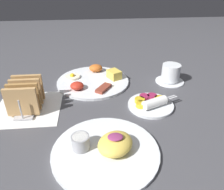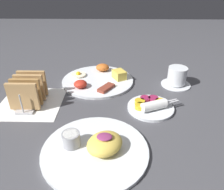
% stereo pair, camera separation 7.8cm
% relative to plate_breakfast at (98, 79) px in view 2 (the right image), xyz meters
% --- Properties ---
extents(ground_plane, '(3.00, 3.00, 0.00)m').
position_rel_plate_breakfast_xyz_m(ground_plane, '(-0.00, -0.20, -0.01)').
color(ground_plane, '#47474C').
extents(napkin_flat, '(0.22, 0.22, 0.00)m').
position_rel_plate_breakfast_xyz_m(napkin_flat, '(-0.23, -0.18, -0.01)').
color(napkin_flat, white).
rests_on(napkin_flat, ground_plane).
extents(plate_breakfast, '(0.30, 0.30, 0.05)m').
position_rel_plate_breakfast_xyz_m(plate_breakfast, '(0.00, 0.00, 0.00)').
color(plate_breakfast, white).
rests_on(plate_breakfast, ground_plane).
extents(plate_condiments, '(0.18, 0.16, 0.04)m').
position_rel_plate_breakfast_xyz_m(plate_condiments, '(0.20, -0.21, 0.00)').
color(plate_condiments, white).
rests_on(plate_condiments, ground_plane).
extents(plate_foreground, '(0.28, 0.28, 0.06)m').
position_rel_plate_breakfast_xyz_m(plate_foreground, '(0.02, -0.41, 0.00)').
color(plate_foreground, white).
rests_on(plate_foreground, ground_plane).
extents(toast_rack, '(0.10, 0.15, 0.10)m').
position_rel_plate_breakfast_xyz_m(toast_rack, '(-0.23, -0.18, 0.04)').
color(toast_rack, '#B7B7BC').
rests_on(toast_rack, ground_plane).
extents(coffee_cup, '(0.12, 0.12, 0.08)m').
position_rel_plate_breakfast_xyz_m(coffee_cup, '(0.33, -0.03, 0.03)').
color(coffee_cup, white).
rests_on(coffee_cup, ground_plane).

